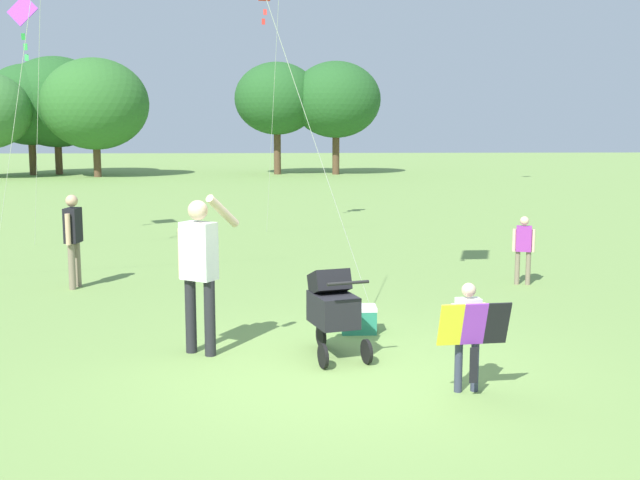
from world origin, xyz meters
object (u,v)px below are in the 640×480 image
Objects in this scene: person_adult_flyer at (199,262)px; cooler_box at (359,319)px; child_with_butterfly_kite at (469,328)px; person_couple_left at (524,245)px; person_red_shirt at (73,233)px; kite_green_novelty at (24,22)px; stroller at (333,305)px.

person_adult_flyer reaches higher than cooler_box.
person_adult_flyer reaches higher than child_with_butterfly_kite.
person_couple_left is at bearing 44.37° from cooler_box.
child_with_butterfly_kite is 5.67m from person_couple_left.
child_with_butterfly_kite is 0.59× the size of person_adult_flyer.
person_red_shirt reaches higher than child_with_butterfly_kite.
person_couple_left is 2.56× the size of cooler_box.
cooler_box is (4.39, -2.96, -0.73)m from person_red_shirt.
person_red_shirt reaches higher than cooler_box.
person_couple_left is (7.39, -0.03, -0.23)m from person_red_shirt.
person_red_shirt is at bearing 122.71° from person_adult_flyer.
person_adult_flyer is 1.65× the size of person_couple_left.
person_red_shirt is at bearing -65.78° from kite_green_novelty.
stroller is 2.50× the size of cooler_box.
child_with_butterfly_kite is 13.01m from kite_green_novelty.
child_with_butterfly_kite is 1.00× the size of stroller.
child_with_butterfly_kite is at bearing -53.42° from kite_green_novelty.
kite_green_novelty reaches higher than person_adult_flyer.
kite_green_novelty reaches higher than stroller.
person_adult_flyer reaches higher than person_red_shirt.
person_adult_flyer is at bearing -57.29° from person_red_shirt.
child_with_butterfly_kite is 2.49× the size of cooler_box.
child_with_butterfly_kite is 2.54m from cooler_box.
stroller is 0.98× the size of person_couple_left.
kite_green_novelty reaches higher than child_with_butterfly_kite.
person_adult_flyer is 2.30m from cooler_box.
person_adult_flyer is at bearing 174.11° from stroller.
person_red_shirt reaches higher than person_couple_left.
person_couple_left is 4.23m from cooler_box.
child_with_butterfly_kite is at bearing -111.83° from person_couple_left.
person_couple_left reaches higher than child_with_butterfly_kite.
person_adult_flyer is (-2.82, 1.46, 0.42)m from child_with_butterfly_kite.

